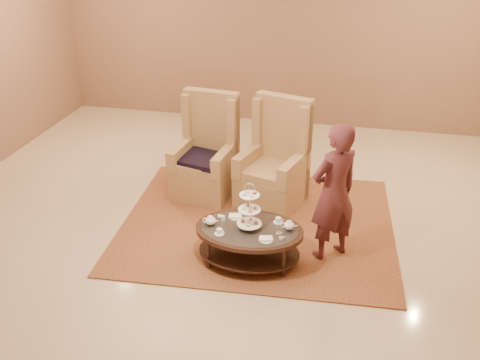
% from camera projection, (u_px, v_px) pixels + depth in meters
% --- Properties ---
extents(ground, '(8.00, 8.00, 0.00)m').
position_uv_depth(ground, '(235.00, 240.00, 6.29)').
color(ground, beige).
rests_on(ground, ground).
extents(ceiling, '(8.00, 8.00, 0.02)m').
position_uv_depth(ceiling, '(235.00, 240.00, 6.29)').
color(ceiling, white).
rests_on(ceiling, ground).
extents(wall_back, '(8.00, 0.04, 3.50)m').
position_uv_depth(wall_back, '(288.00, 23.00, 8.96)').
color(wall_back, '#90694E').
rests_on(wall_back, ground).
extents(rug, '(3.43, 2.92, 0.02)m').
position_uv_depth(rug, '(258.00, 223.00, 6.61)').
color(rug, '#9C6437').
rests_on(rug, ground).
extents(tea_table, '(1.18, 0.83, 0.98)m').
position_uv_depth(tea_table, '(249.00, 234.00, 5.74)').
color(tea_table, black).
rests_on(tea_table, ground).
extents(armchair_left, '(0.82, 0.85, 1.37)m').
position_uv_depth(armchair_left, '(207.00, 161.00, 7.15)').
color(armchair_left, tan).
rests_on(armchair_left, ground).
extents(armchair_right, '(0.94, 0.96, 1.40)m').
position_uv_depth(armchair_right, '(275.00, 169.00, 6.92)').
color(armchair_right, tan).
rests_on(armchair_right, ground).
extents(person, '(0.69, 0.67, 1.59)m').
position_uv_depth(person, '(334.00, 193.00, 5.66)').
color(person, '#502225').
rests_on(person, ground).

